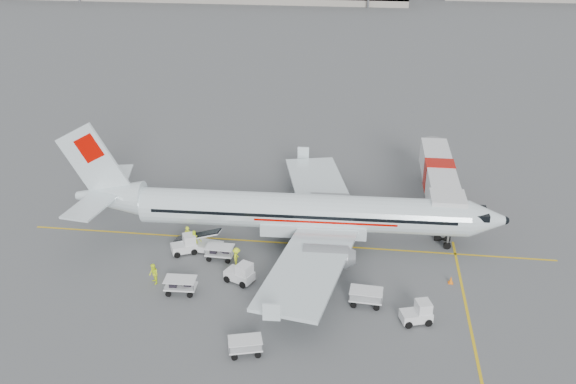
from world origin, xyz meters
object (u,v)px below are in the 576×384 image
(aircraft, at_px, (303,189))
(jet_bridge, at_px, (438,185))
(tug_fore, at_px, (416,312))
(tug_mid, at_px, (239,272))
(belt_loader, at_px, (200,236))
(tug_aft, at_px, (184,244))

(aircraft, height_order, jet_bridge, aircraft)
(tug_fore, distance_m, tug_mid, 13.40)
(belt_loader, distance_m, tug_fore, 18.68)
(aircraft, distance_m, tug_fore, 13.96)
(aircraft, xyz_separation_m, jet_bridge, (11.61, 7.97, -2.62))
(tug_fore, relative_size, tug_mid, 0.97)
(aircraft, bearing_deg, tug_mid, -123.72)
(belt_loader, xyz_separation_m, tug_aft, (-1.19, -0.63, -0.51))
(aircraft, distance_m, tug_mid, 8.72)
(jet_bridge, relative_size, tug_aft, 8.49)
(jet_bridge, relative_size, tug_mid, 8.11)
(jet_bridge, distance_m, tug_fore, 18.18)
(aircraft, xyz_separation_m, belt_loader, (-8.18, -2.38, -3.59))
(aircraft, xyz_separation_m, tug_aft, (-9.36, -3.01, -4.10))
(belt_loader, bearing_deg, jet_bridge, 36.30)
(tug_fore, xyz_separation_m, tug_mid, (-12.96, 3.40, 0.02))
(tug_aft, bearing_deg, tug_mid, -60.68)
(belt_loader, bearing_deg, tug_aft, -143.20)
(tug_fore, bearing_deg, belt_loader, 138.55)
(jet_bridge, height_order, tug_fore, jet_bridge)
(tug_mid, distance_m, tug_aft, 6.37)
(aircraft, relative_size, jet_bridge, 2.05)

